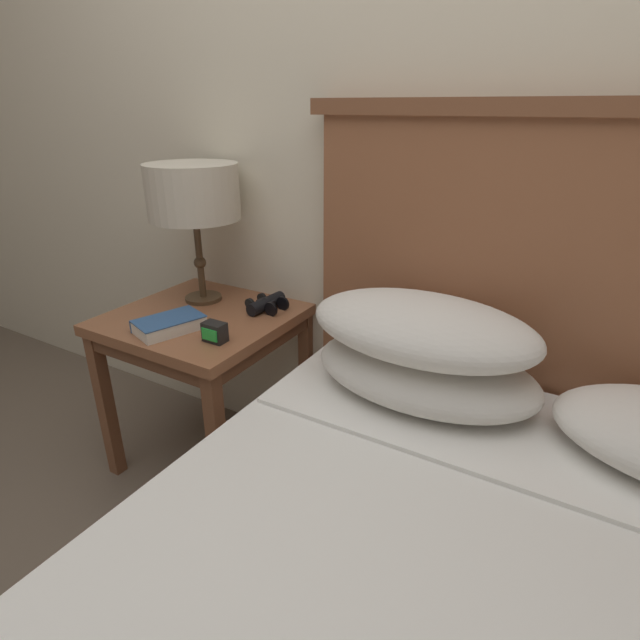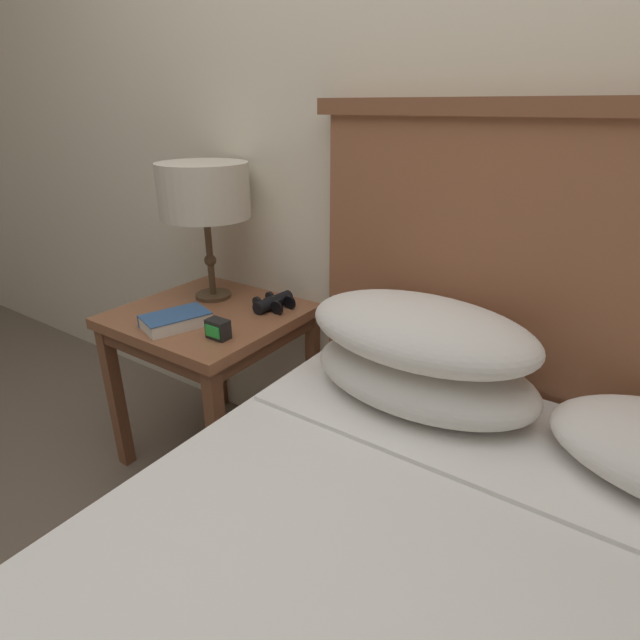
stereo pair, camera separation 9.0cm
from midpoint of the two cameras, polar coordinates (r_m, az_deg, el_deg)
wall_back at (r=1.54m, az=8.98°, el=25.01°), size 8.00×0.06×2.60m
nightstand at (r=1.79m, az=-14.41°, el=-1.60°), size 0.58×0.58×0.60m
table_lamp at (r=1.78m, az=-15.73°, el=13.67°), size 0.31×0.31×0.48m
book_on_nightstand at (r=1.65m, az=-18.38°, el=-0.47°), size 0.18×0.23×0.04m
binoculars_pair at (r=1.74m, az=-7.60°, el=1.86°), size 0.14×0.16×0.05m
alarm_clock at (r=1.53m, az=-13.61°, el=-1.39°), size 0.07×0.05×0.06m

